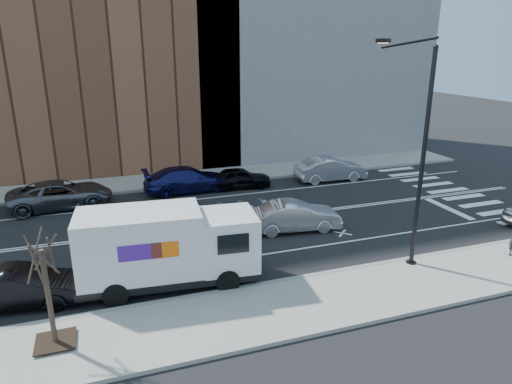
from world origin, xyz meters
TOP-DOWN VIEW (x-y plane):
  - ground at (0.00, 0.00)m, footprint 120.00×120.00m
  - sidewalk_near at (0.00, -8.80)m, footprint 44.00×3.60m
  - sidewalk_far at (0.00, 8.80)m, footprint 44.00×3.60m
  - curb_near at (0.00, -7.00)m, footprint 44.00×0.25m
  - curb_far at (0.00, 7.00)m, footprint 44.00×0.25m
  - crosswalk at (16.00, 0.00)m, footprint 3.00×14.00m
  - road_markings at (0.00, 0.00)m, footprint 40.00×8.60m
  - bldg_brick at (-8.00, 15.60)m, footprint 26.00×10.00m
  - streetlight at (7.00, -6.91)m, footprint 0.44×4.02m
  - street_tree at (-7.00, -8.40)m, footprint 1.20×1.20m
  - fedex_van at (-3.02, -5.60)m, footprint 7.06×2.95m
  - far_parked_c at (-7.52, 5.45)m, footprint 5.92×3.17m
  - far_parked_d at (-0.00, 6.08)m, footprint 5.65×2.48m
  - far_parked_e at (3.41, 5.69)m, footprint 4.17×2.02m
  - far_parked_f at (9.87, 5.33)m, footprint 4.98×1.91m
  - driving_sedan at (3.91, -2.11)m, footprint 4.76×2.19m
  - near_parked_rear_a at (-8.30, -5.40)m, footprint 4.60×2.11m

SIDE VIEW (x-z plane):
  - ground at x=0.00m, z-range 0.00..0.00m
  - crosswalk at x=16.00m, z-range 0.00..0.01m
  - road_markings at x=0.00m, z-range 0.00..0.01m
  - sidewalk_near at x=0.00m, z-range 0.00..0.15m
  - sidewalk_far at x=0.00m, z-range 0.00..0.15m
  - curb_near at x=0.00m, z-range 0.00..0.17m
  - curb_far at x=0.00m, z-range 0.00..0.17m
  - far_parked_e at x=3.41m, z-range 0.00..1.37m
  - near_parked_rear_a at x=-8.30m, z-range 0.00..1.46m
  - driving_sedan at x=3.91m, z-range 0.00..1.51m
  - far_parked_c at x=-7.52m, z-range 0.00..1.58m
  - far_parked_d at x=0.00m, z-range 0.00..1.61m
  - far_parked_f at x=9.87m, z-range 0.00..1.62m
  - street_tree at x=-7.00m, z-range -0.42..3.33m
  - fedex_van at x=-3.02m, z-range 0.08..3.22m
  - streetlight at x=7.00m, z-range 0.41..9.75m
  - bldg_brick at x=-8.00m, z-range 0.00..22.00m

